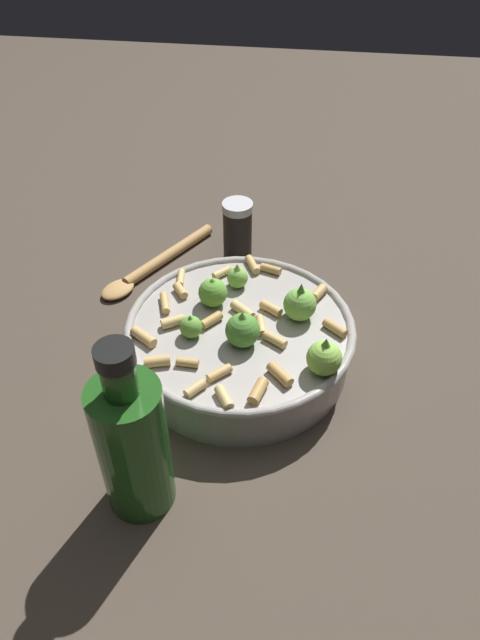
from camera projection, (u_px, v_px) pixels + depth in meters
name	position (u px, v px, depth m)	size (l,w,h in m)	color
ground_plane	(240.00, 360.00, 0.72)	(2.40, 2.40, 0.00)	#42382D
cooking_pan	(241.00, 339.00, 0.70)	(0.27, 0.27, 0.11)	#9E9993
pepper_shaker	(238.00, 231.00, 0.85)	(0.04, 0.04, 0.10)	black
olive_oil_bottle	(133.00, 444.00, 0.53)	(0.07, 0.07, 0.21)	#1E4C19
wooden_spoon	(153.00, 265.00, 0.86)	(0.20, 0.14, 0.02)	#B2844C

